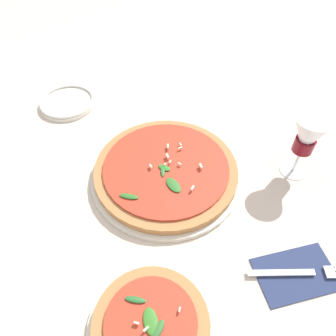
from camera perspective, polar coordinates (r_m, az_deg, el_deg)
The scene contains 7 objects.
ground_plane at distance 0.78m, azimuth 2.23°, elevation -3.43°, with size 6.00×6.00×0.00m, color beige.
pizza_arugula_main at distance 0.79m, azimuth -0.00°, elevation -0.63°, with size 0.36×0.36×0.05m.
pizza_personal_side at distance 0.63m, azimuth -2.48°, elevation -25.71°, with size 0.22×0.22×0.05m.
wine_glass at distance 0.80m, azimuth 23.38°, elevation 4.89°, with size 0.09×0.09×0.17m.
napkin at distance 0.72m, azimuth 21.79°, elevation -16.72°, with size 0.18×0.14×0.01m.
fork at distance 0.72m, azimuth 22.51°, elevation -16.48°, with size 0.21×0.03×0.00m.
side_plate_white at distance 1.05m, azimuth -16.89°, elevation 10.87°, with size 0.17×0.17×0.02m.
Camera 1 is at (-0.00, -0.48, 0.62)m, focal length 35.00 mm.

